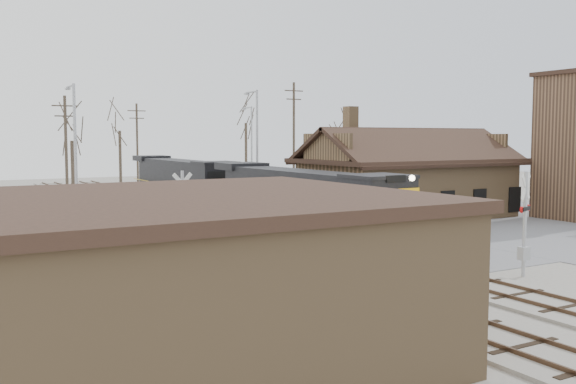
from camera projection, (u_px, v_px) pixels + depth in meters
The scene contains 21 objects.
ground at pixel (379, 261), 29.93m from camera, with size 140.00×140.00×0.00m, color gray.
road at pixel (379, 260), 29.93m from camera, with size 60.00×9.00×0.03m, color slate.
parking_lot at pixel (557, 224), 42.38m from camera, with size 22.00×26.00×0.03m, color slate.
track_main at pixel (239, 222), 42.85m from camera, with size 3.40×90.00×0.24m.
track_siding at pixel (175, 227), 40.60m from camera, with size 3.40×90.00×0.24m.
depot at pixel (408, 184), 46.07m from camera, with size 15.20×9.31×7.90m.
commercial_building at pixel (172, 278), 16.35m from camera, with size 12.40×10.40×4.30m.
locomotive_lead at pixel (308, 203), 35.18m from camera, with size 2.74×18.36×4.07m.
locomotive_trailing at pixel (185, 182), 51.23m from camera, with size 2.74×18.36×3.85m.
crossbuck_near at pixel (525, 228), 26.30m from camera, with size 1.17×0.58×4.36m.
crossbuck_far at pixel (183, 217), 30.39m from camera, with size 1.18×0.33×4.18m.
streetlight_a at pixel (75, 150), 38.03m from camera, with size 0.25×2.04×8.90m.
streetlight_b at pixel (256, 145), 48.44m from camera, with size 0.25×2.04×9.28m.
streetlight_c at pixel (251, 145), 64.02m from camera, with size 0.25×2.04×8.81m.
utility_pole_a at pixel (66, 150), 50.56m from camera, with size 2.00×0.24×9.01m.
utility_pole_b at pixel (137, 145), 69.95m from camera, with size 2.00×0.24×9.41m.
utility_pole_c at pixel (294, 138), 61.54m from camera, with size 2.00×0.24×10.97m.
tree_b at pixel (72, 131), 59.00m from camera, with size 3.62×3.62×8.87m.
tree_c at pixel (119, 121), 68.39m from camera, with size 4.30×4.30×10.53m.
tree_d at pixel (246, 112), 72.39m from camera, with size 4.91×4.91×12.03m.
tree_e at pixel (339, 134), 71.14m from camera, with size 3.48×3.48×8.53m.
Camera 1 is at (-18.52, -23.42, 5.75)m, focal length 40.00 mm.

